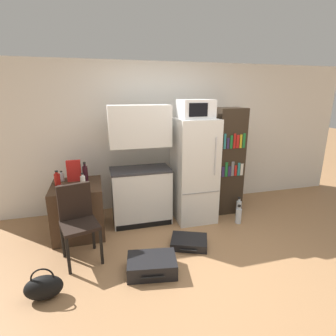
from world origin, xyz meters
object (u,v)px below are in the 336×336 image
Objects in this scene: kitchen_hutch at (140,171)px; suitcase_large_flat at (152,265)px; chair at (78,216)px; side_table at (79,209)px; bottle_wine_dark at (85,173)px; microwave at (196,109)px; bookshelf at (227,161)px; water_bottle_middle at (239,215)px; bottle_ketchup_red at (57,179)px; bowl at (61,188)px; suitcase_small_flat at (189,242)px; handbag at (44,287)px; water_bottle_front at (239,208)px; cereal_box at (74,171)px; bottle_clear_short at (62,177)px; refrigerator at (194,170)px; bottle_milk_white at (83,182)px.

kitchen_hutch reaches higher than suitcase_large_flat.
side_table is at bearing 78.62° from chair.
bottle_wine_dark reaches higher than side_table.
suitcase_large_flat is (-0.92, -1.17, -1.63)m from microwave.
water_bottle_middle is at bearing -91.61° from bookshelf.
chair is (-2.32, -0.78, -0.32)m from bookshelf.
bowl is at bearing -71.97° from bottle_ketchup_red.
kitchen_hutch is at bearing 13.62° from bowl.
suitcase_small_flat is (1.39, -0.73, -0.31)m from side_table.
handbag reaches higher than water_bottle_front.
bowl reaches higher than water_bottle_middle.
cereal_box is (0.21, 0.13, 0.06)m from bottle_ketchup_red.
bottle_clear_short is at bearing 171.66° from suitcase_small_flat.
kitchen_hutch is 1.18m from chair.
bottle_wine_dark is 2.37m from water_bottle_middle.
suitcase_small_flat is 1.03m from water_bottle_middle.
microwave is (-0.00, -0.00, 0.92)m from refrigerator.
bowl is 0.44× the size of cereal_box.
bottle_ketchup_red is 0.34× the size of suitcase_large_flat.
side_table is at bearing -47.88° from bottle_clear_short.
refrigerator reaches higher than suitcase_small_flat.
microwave is 1.82m from bottle_wine_dark.
refrigerator reaches higher than cereal_box.
handbag is (-0.07, -1.46, -0.66)m from bottle_clear_short.
microwave is 0.83× the size of suitcase_small_flat.
bookshelf is at bearing 11.20° from refrigerator.
microwave is 2.15m from bowl.
kitchen_hutch reaches higher than suitcase_small_flat.
refrigerator reaches higher than bottle_ketchup_red.
microwave reaches higher than bottle_clear_short.
refrigerator is at bearing 6.48° from chair.
side_table is 2.20m from microwave.
chair reaches higher than handbag.
side_table is 2.24× the size of water_bottle_front.
bottle_wine_dark is at bearing 169.05° from suitcase_small_flat.
microwave is at bearing 6.45° from chair.
water_bottle_front is 1.11× the size of water_bottle_middle.
bottle_milk_white is 1.51× the size of bowl.
suitcase_small_flat is 1.75m from handbag.
microwave is at bearing 5.41° from bowl.
cereal_box is at bearing 131.87° from suitcase_large_flat.
water_bottle_front is at bearing -9.46° from kitchen_hutch.
chair is at bearing -85.47° from cereal_box.
side_table is 2.46× the size of cereal_box.
water_bottle_front is (0.11, -0.30, -0.72)m from bookshelf.
suitcase_large_flat is (-1.54, -1.29, -0.77)m from bookshelf.
bottle_ketchup_red is at bearing 149.98° from bottle_milk_white.
kitchen_hutch is 1.22m from microwave.
handbag is (-2.01, -1.28, -1.59)m from microwave.
suitcase_small_flat is at bearing 43.02° from suitcase_large_flat.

